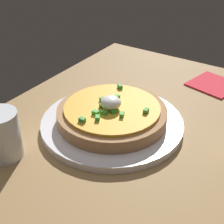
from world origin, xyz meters
TOP-DOWN VIEW (x-y plane):
  - dining_table at (0.00, 0.00)cm, footprint 90.46×66.22cm
  - plate at (-3.35, -6.85)cm, footprint 29.60×29.60cm
  - pizza at (-3.33, -6.84)cm, footprint 22.69×22.69cm
  - cup_near at (15.36, -18.38)cm, footprint 6.89×6.89cm
  - napkin at (-33.40, 4.99)cm, footprint 13.09×13.09cm

SIDE VIEW (x-z plane):
  - dining_table at x=0.00cm, z-range 0.00..3.25cm
  - napkin at x=-33.40cm, z-range 3.25..3.65cm
  - plate at x=-3.35cm, z-range 3.25..4.78cm
  - pizza at x=-3.33cm, z-range 3.53..9.43cm
  - cup_near at x=15.36cm, z-range 2.89..12.01cm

